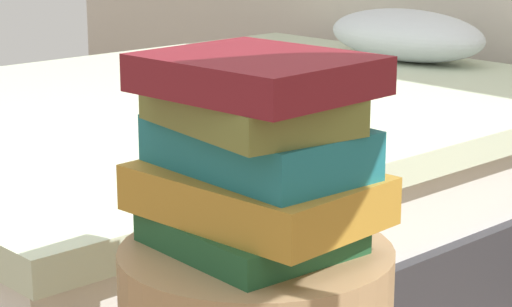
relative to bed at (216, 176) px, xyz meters
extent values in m
cube|color=#2D2D33|center=(0.00, -0.01, -0.12)|extent=(1.55, 2.03, 0.22)
cube|color=white|center=(0.00, -0.01, 0.08)|extent=(1.48, 1.95, 0.18)
cube|color=beige|center=(0.00, -0.01, 0.20)|extent=(1.58, 2.00, 0.06)
ellipsoid|color=silver|center=(-0.02, 0.79, 0.31)|extent=(0.57, 0.29, 0.16)
cube|color=#1E512D|center=(1.11, -0.86, 0.32)|extent=(0.23, 0.20, 0.04)
cube|color=#B7842D|center=(1.11, -0.85, 0.37)|extent=(0.30, 0.22, 0.06)
cube|color=#1E727F|center=(1.11, -0.84, 0.43)|extent=(0.26, 0.16, 0.06)
cube|color=olive|center=(1.12, -0.86, 0.48)|extent=(0.25, 0.19, 0.04)
cube|color=maroon|center=(1.13, -0.86, 0.52)|extent=(0.25, 0.22, 0.04)
camera|label=1|loc=(1.94, -1.59, 0.71)|focal=68.70mm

